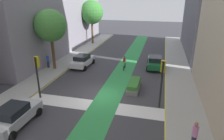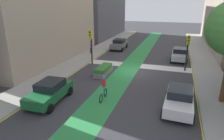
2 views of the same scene
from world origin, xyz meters
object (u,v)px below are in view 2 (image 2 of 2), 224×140
Objects in this scene: car_silver_left_near at (179,54)px; median_planter at (104,70)px; car_grey_right_near at (119,44)px; car_green_right_far at (50,91)px; cyclist_in_lane at (104,87)px; pedestrian_sidewalk_right_a at (91,47)px; traffic_signal_near_right at (91,41)px; traffic_signal_near_left at (188,46)px; car_white_left_far at (179,99)px.

median_planter is at bearing 47.05° from car_silver_left_near.
car_grey_right_near is 1.36× the size of median_planter.
cyclist_in_lane is at bearing -156.66° from car_green_right_far.
pedestrian_sidewalk_right_a is (2.97, -14.38, 0.25)m from car_green_right_far.
car_grey_right_near is 5.31m from pedestrian_sidewalk_right_a.
traffic_signal_near_right is 1.05× the size of traffic_signal_near_left.
pedestrian_sidewalk_right_a is at bearing -78.33° from car_green_right_far.
car_green_right_far and car_grey_right_near have the same top height.
car_white_left_far is (0.58, 8.91, -1.92)m from traffic_signal_near_left.
car_grey_right_near is at bearing -39.74° from traffic_signal_near_left.
car_green_right_far is at bearing 58.56° from car_silver_left_near.
pedestrian_sidewalk_right_a reaches higher than car_silver_left_near.
traffic_signal_near_right reaches higher than car_white_left_far.
pedestrian_sidewalk_right_a is (12.18, -12.67, 0.25)m from car_white_left_far.
car_silver_left_near is at bearing -177.48° from pedestrian_sidewalk_right_a.
median_planter is (7.51, -5.23, -0.40)m from car_white_left_far.
traffic_signal_near_left is 11.03m from cyclist_in_lane.
traffic_signal_near_right is 2.19× the size of cyclist_in_lane.
cyclist_in_lane is at bearing 119.16° from traffic_signal_near_right.
cyclist_in_lane is (-3.77, 17.23, 0.17)m from car_grey_right_near.
median_planter is (-1.70, -6.94, -0.40)m from car_green_right_far.
car_grey_right_near is at bearing -123.06° from pedestrian_sidewalk_right_a.
median_planter is at bearing -69.56° from cyclist_in_lane.
traffic_signal_near_right is 2.30× the size of pedestrian_sidewalk_right_a.
traffic_signal_near_left reaches higher than pedestrian_sidewalk_right_a.
pedestrian_sidewalk_right_a is at bearing -16.41° from traffic_signal_near_left.
traffic_signal_near_right is 13.08m from car_white_left_far.
car_white_left_far is 13.20m from car_silver_left_near.
car_silver_left_near is (-9.11, -14.91, 0.00)m from car_green_right_far.
pedestrian_sidewalk_right_a is (2.10, -4.60, -1.80)m from traffic_signal_near_right.
traffic_signal_near_left is 0.92× the size of car_grey_right_near.
median_planter is (-4.67, 7.44, -0.65)m from pedestrian_sidewalk_right_a.
median_planter is at bearing 24.43° from traffic_signal_near_left.
car_grey_right_near is at bearing -23.08° from car_silver_left_near.
median_planter is (1.99, -5.35, -0.57)m from cyclist_in_lane.
traffic_signal_near_right is at bearing 114.50° from pedestrian_sidewalk_right_a.
car_green_right_far is 2.42× the size of pedestrian_sidewalk_right_a.
traffic_signal_near_right is at bearing -60.84° from cyclist_in_lane.
car_white_left_far is at bearing 133.89° from pedestrian_sidewalk_right_a.
pedestrian_sidewalk_right_a is at bearing -46.11° from car_white_left_far.
car_white_left_far and car_silver_left_near have the same top height.
car_grey_right_near is at bearing -95.03° from traffic_signal_near_right.
car_silver_left_near is (0.10, -13.20, 0.00)m from car_white_left_far.
traffic_signal_near_left is 2.08× the size of cyclist_in_lane.
cyclist_in_lane reaches higher than car_silver_left_near.
car_silver_left_near is (-9.99, -5.13, -2.05)m from traffic_signal_near_right.
car_silver_left_near is 12.10m from pedestrian_sidewalk_right_a.
car_white_left_far is 1.02× the size of car_grey_right_near.
car_grey_right_near is at bearing -89.77° from car_green_right_far.
car_white_left_far is (-9.21, -1.71, 0.00)m from car_green_right_far.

